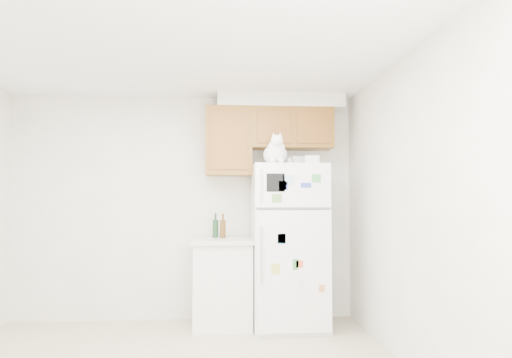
{
  "coord_description": "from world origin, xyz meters",
  "views": [
    {
      "loc": [
        0.43,
        -3.2,
        1.32
      ],
      "look_at": [
        0.78,
        1.55,
        1.55
      ],
      "focal_mm": 32.0,
      "sensor_mm": 36.0,
      "label": 1
    }
  ],
  "objects": [
    {
      "name": "room_shell",
      "position": [
        0.12,
        0.24,
        1.67
      ],
      "size": [
        3.84,
        4.04,
        2.52
      ],
      "color": "white",
      "rests_on": "ground_plane"
    },
    {
      "name": "refrigerator",
      "position": [
        1.13,
        1.61,
        0.85
      ],
      "size": [
        0.76,
        0.78,
        1.7
      ],
      "color": "white",
      "rests_on": "ground_plane"
    },
    {
      "name": "base_counter",
      "position": [
        0.44,
        1.68,
        0.46
      ],
      "size": [
        0.64,
        0.64,
        0.92
      ],
      "color": "white",
      "rests_on": "ground_plane"
    },
    {
      "name": "cat",
      "position": [
        0.98,
        1.46,
        1.82
      ],
      "size": [
        0.31,
        0.45,
        0.32
      ],
      "color": "white",
      "rests_on": "refrigerator"
    },
    {
      "name": "storage_box_back",
      "position": [
        1.24,
        1.69,
        1.75
      ],
      "size": [
        0.22,
        0.19,
        0.1
      ],
      "primitive_type": "cube",
      "rotation": [
        0.0,
        0.0,
        0.41
      ],
      "color": "white",
      "rests_on": "refrigerator"
    },
    {
      "name": "storage_box_front",
      "position": [
        1.36,
        1.48,
        1.74
      ],
      "size": [
        0.16,
        0.12,
        0.09
      ],
      "primitive_type": "cube",
      "rotation": [
        0.0,
        0.0,
        -0.06
      ],
      "color": "white",
      "rests_on": "refrigerator"
    },
    {
      "name": "bottle_green",
      "position": [
        0.36,
        1.81,
        1.05
      ],
      "size": [
        0.06,
        0.06,
        0.27
      ],
      "primitive_type": null,
      "color": "#19381E",
      "rests_on": "base_counter"
    },
    {
      "name": "bottle_amber",
      "position": [
        0.44,
        1.78,
        1.05
      ],
      "size": [
        0.06,
        0.06,
        0.26
      ],
      "primitive_type": null,
      "color": "#593814",
      "rests_on": "base_counter"
    }
  ]
}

